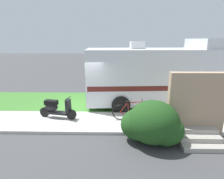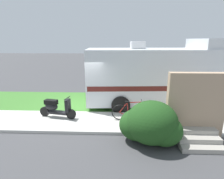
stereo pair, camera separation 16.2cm
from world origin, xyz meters
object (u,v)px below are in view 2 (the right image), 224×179
Objects in this scene: scooter at (56,108)px; pickup_truck_near at (169,73)px; motorhome_rv at (159,75)px; bottle_green at (185,120)px; bicycle at (131,112)px; bottle_spare at (207,121)px.

scooter is 9.41m from pickup_truck_near.
pickup_truck_near reaches higher than scooter.
motorhome_rv reaches higher than bottle_green.
pickup_truck_near is (1.73, 4.47, -0.68)m from motorhome_rv.
bicycle is (-1.60, -2.37, -1.18)m from motorhome_rv.
bicycle is at bearing -115.93° from pickup_truck_near.
pickup_truck_near is at bearing 68.85° from motorhome_rv.
motorhome_rv is 5.48m from scooter.
bottle_green is (2.25, -0.08, -0.29)m from bicycle.
motorhome_rv is 1.34× the size of pickup_truck_near.
scooter reaches higher than bottle_green.
motorhome_rv is at bearing -111.15° from pickup_truck_near.
motorhome_rv is 32.93× the size of bottle_green.
pickup_truck_near is 7.01m from bottle_spare.
pickup_truck_near is 24.49× the size of bottle_green.
pickup_truck_near is at bearing 88.45° from bottle_spare.
scooter is at bearing 176.90° from bicycle.
scooter is 3.31m from bicycle.
motorhome_rv is 4.43× the size of bicycle.
scooter is at bearing 177.34° from bottle_green.
pickup_truck_near is (6.63, 6.66, 0.42)m from scooter.
pickup_truck_near reaches higher than bicycle.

